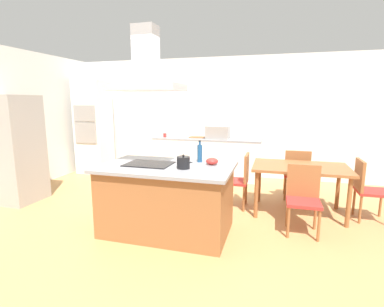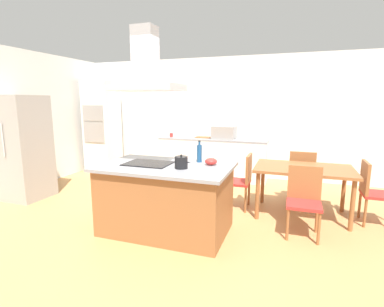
# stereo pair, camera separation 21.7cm
# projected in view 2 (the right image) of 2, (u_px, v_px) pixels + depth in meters

# --- Properties ---
(ground) EXTENTS (16.00, 16.00, 0.00)m
(ground) POSITION_uv_depth(u_px,v_px,m) (200.00, 196.00, 5.32)
(ground) COLOR tan
(wall_back) EXTENTS (7.20, 0.10, 2.70)m
(wall_back) POSITION_uv_depth(u_px,v_px,m) (223.00, 117.00, 6.71)
(wall_back) COLOR white
(wall_back) RESTS_ON ground
(wall_left) EXTENTS (0.10, 8.80, 2.70)m
(wall_left) POSITION_uv_depth(u_px,v_px,m) (27.00, 120.00, 5.73)
(wall_left) COLOR white
(wall_left) RESTS_ON ground
(kitchen_island) EXTENTS (1.71, 1.07, 0.90)m
(kitchen_island) POSITION_uv_depth(u_px,v_px,m) (166.00, 198.00, 3.85)
(kitchen_island) COLOR #995B33
(kitchen_island) RESTS_ON ground
(cooktop) EXTENTS (0.60, 0.44, 0.01)m
(cooktop) POSITION_uv_depth(u_px,v_px,m) (148.00, 163.00, 3.85)
(cooktop) COLOR black
(cooktop) RESTS_ON kitchen_island
(tea_kettle) EXTENTS (0.21, 0.16, 0.18)m
(tea_kettle) POSITION_uv_depth(u_px,v_px,m) (181.00, 162.00, 3.58)
(tea_kettle) COLOR black
(tea_kettle) RESTS_ON kitchen_island
(olive_oil_bottle) EXTENTS (0.07, 0.07, 0.30)m
(olive_oil_bottle) POSITION_uv_depth(u_px,v_px,m) (199.00, 153.00, 3.94)
(olive_oil_bottle) COLOR navy
(olive_oil_bottle) RESTS_ON kitchen_island
(mixing_bowl) EXTENTS (0.16, 0.16, 0.09)m
(mixing_bowl) POSITION_uv_depth(u_px,v_px,m) (211.00, 161.00, 3.78)
(mixing_bowl) COLOR red
(mixing_bowl) RESTS_ON kitchen_island
(back_counter) EXTENTS (2.41, 0.62, 0.90)m
(back_counter) POSITION_uv_depth(u_px,v_px,m) (213.00, 158.00, 6.57)
(back_counter) COLOR white
(back_counter) RESTS_ON ground
(countertop_microwave) EXTENTS (0.50, 0.38, 0.28)m
(countertop_microwave) POSITION_uv_depth(u_px,v_px,m) (224.00, 132.00, 6.38)
(countertop_microwave) COLOR #9E9993
(countertop_microwave) RESTS_ON back_counter
(coffee_mug_red) EXTENTS (0.08, 0.08, 0.09)m
(coffee_mug_red) POSITION_uv_depth(u_px,v_px,m) (171.00, 135.00, 6.73)
(coffee_mug_red) COLOR red
(coffee_mug_red) RESTS_ON back_counter
(cutting_board) EXTENTS (0.34, 0.24, 0.02)m
(cutting_board) POSITION_uv_depth(u_px,v_px,m) (203.00, 137.00, 6.61)
(cutting_board) COLOR #995B33
(cutting_board) RESTS_ON back_counter
(wall_oven_stack) EXTENTS (0.70, 0.66, 2.20)m
(wall_oven_stack) POSITION_uv_depth(u_px,v_px,m) (102.00, 127.00, 7.13)
(wall_oven_stack) COLOR white
(wall_oven_stack) RESTS_ON ground
(refrigerator) EXTENTS (0.80, 0.73, 1.82)m
(refrigerator) POSITION_uv_depth(u_px,v_px,m) (22.00, 148.00, 5.12)
(refrigerator) COLOR #9E9993
(refrigerator) RESTS_ON ground
(dining_table) EXTENTS (1.40, 0.90, 0.75)m
(dining_table) POSITION_uv_depth(u_px,v_px,m) (303.00, 173.00, 4.33)
(dining_table) COLOR #995B33
(dining_table) RESTS_ON ground
(chair_facing_back_wall) EXTENTS (0.42, 0.42, 0.89)m
(chair_facing_back_wall) POSITION_uv_depth(u_px,v_px,m) (302.00, 173.00, 4.98)
(chair_facing_back_wall) COLOR red
(chair_facing_back_wall) RESTS_ON ground
(chair_at_right_end) EXTENTS (0.42, 0.42, 0.89)m
(chair_at_right_end) POSITION_uv_depth(u_px,v_px,m) (372.00, 189.00, 4.06)
(chair_at_right_end) COLOR red
(chair_at_right_end) RESTS_ON ground
(chair_at_left_end) EXTENTS (0.42, 0.42, 0.89)m
(chair_at_left_end) POSITION_uv_depth(u_px,v_px,m) (242.00, 178.00, 4.65)
(chair_at_left_end) COLOR red
(chair_at_left_end) RESTS_ON ground
(chair_facing_island) EXTENTS (0.42, 0.42, 0.89)m
(chair_facing_island) POSITION_uv_depth(u_px,v_px,m) (304.00, 196.00, 3.74)
(chair_facing_island) COLOR red
(chair_facing_island) RESTS_ON ground
(range_hood) EXTENTS (0.90, 0.55, 0.78)m
(range_hood) POSITION_uv_depth(u_px,v_px,m) (146.00, 70.00, 3.63)
(range_hood) COLOR #ADADB2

